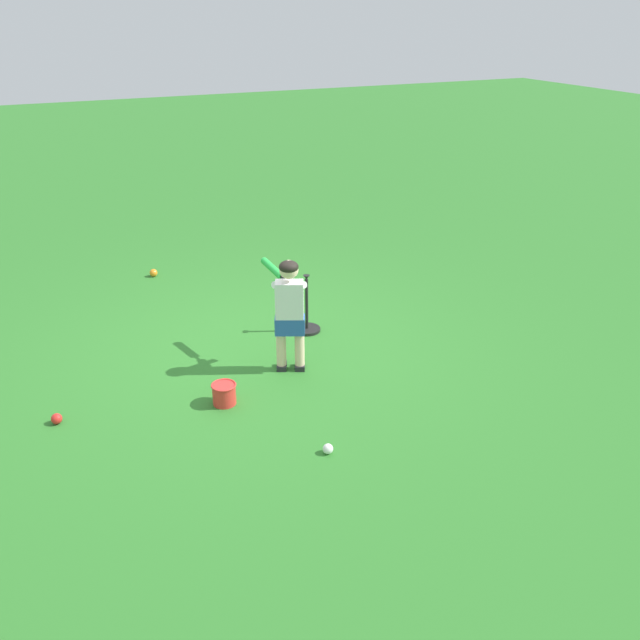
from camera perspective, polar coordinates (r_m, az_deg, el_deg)
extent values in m
plane|color=#2D7528|center=(6.80, -5.34, -2.22)|extent=(40.00, 40.00, 0.00)
cube|color=#232328|center=(6.37, -3.23, -3.86)|extent=(0.17, 0.14, 0.05)
cylinder|color=beige|center=(6.27, -3.27, -2.47)|extent=(0.09, 0.09, 0.34)
cube|color=#232328|center=(6.37, -1.69, -3.86)|extent=(0.17, 0.14, 0.05)
cylinder|color=beige|center=(6.26, -1.72, -2.47)|extent=(0.09, 0.09, 0.34)
cube|color=#2856A8|center=(6.15, -2.54, -0.41)|extent=(0.25, 0.31, 0.16)
cube|color=white|center=(6.05, -2.58, 1.73)|extent=(0.24, 0.29, 0.34)
sphere|color=beige|center=(5.94, -2.64, 4.25)|extent=(0.17, 0.17, 0.17)
ellipsoid|color=black|center=(5.92, -2.65, 4.48)|extent=(0.23, 0.23, 0.11)
sphere|color=green|center=(6.14, -2.56, 3.02)|extent=(0.04, 0.04, 0.04)
cylinder|color=black|center=(6.21, -2.97, 3.39)|extent=(0.14, 0.04, 0.05)
cylinder|color=green|center=(6.40, -4.00, 4.34)|extent=(0.35, 0.11, 0.11)
sphere|color=green|center=(6.53, -4.70, 4.98)|extent=(0.07, 0.07, 0.07)
cylinder|color=white|center=(6.11, -2.89, 3.00)|extent=(0.17, 0.31, 0.14)
cylinder|color=white|center=(6.10, -2.25, 3.00)|extent=(0.31, 0.16, 0.14)
sphere|color=orange|center=(8.74, -13.80, 3.87)|extent=(0.10, 0.10, 0.10)
sphere|color=white|center=(5.24, 0.67, -10.76)|extent=(0.08, 0.08, 0.08)
sphere|color=red|center=(5.96, -21.24, -7.73)|extent=(0.09, 0.09, 0.09)
cylinder|color=black|center=(7.08, -1.11, -0.79)|extent=(0.28, 0.28, 0.03)
cylinder|color=black|center=(6.96, -1.13, 1.36)|extent=(0.03, 0.03, 0.55)
cone|color=black|center=(6.85, -1.15, 3.62)|extent=(0.07, 0.07, 0.04)
cylinder|color=red|center=(5.86, -8.05, -6.19)|extent=(0.20, 0.20, 0.18)
torus|color=red|center=(5.81, -8.10, -5.43)|extent=(0.22, 0.22, 0.02)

